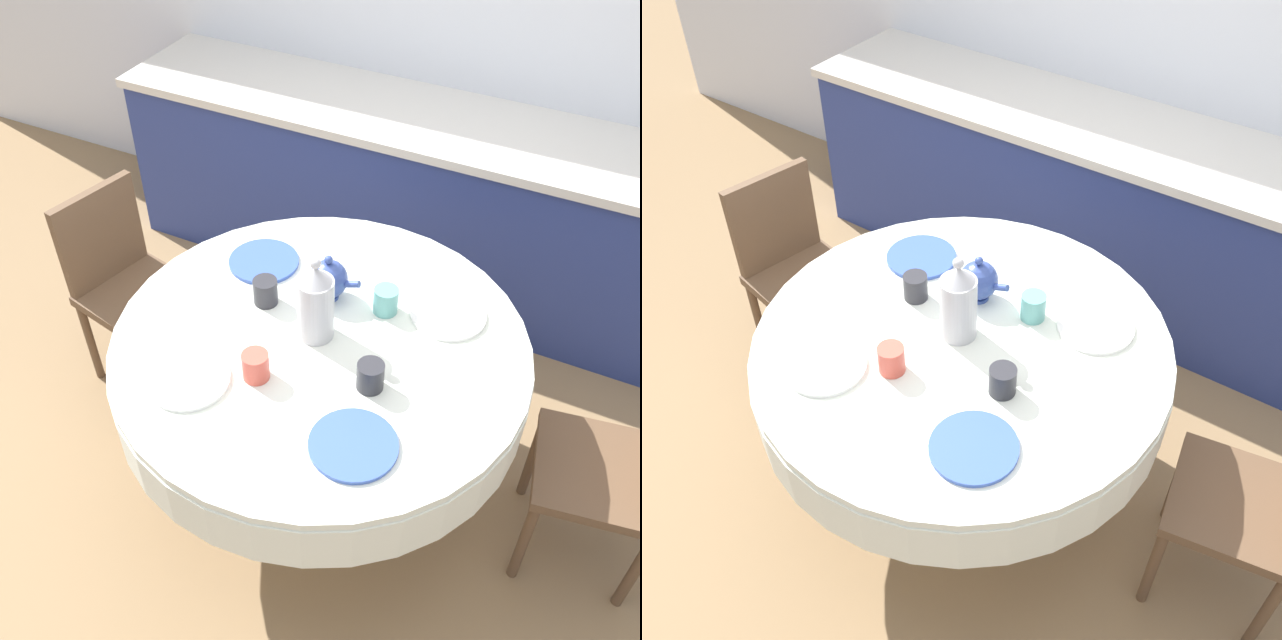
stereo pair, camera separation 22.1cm
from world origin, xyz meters
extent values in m
plane|color=#8E704C|center=(0.00, 0.00, 0.00)|extent=(12.00, 12.00, 0.00)
cube|color=silver|center=(0.00, 1.70, 1.30)|extent=(7.00, 0.05, 2.60)
cube|color=navy|center=(0.00, 1.36, 0.42)|extent=(3.20, 0.60, 0.84)
cube|color=beige|center=(0.00, 1.36, 0.86)|extent=(3.24, 0.64, 0.04)
cylinder|color=brown|center=(0.00, 0.00, 0.02)|extent=(0.44, 0.44, 0.04)
cylinder|color=brown|center=(0.00, 0.00, 0.30)|extent=(0.11, 0.11, 0.53)
cylinder|color=silver|center=(0.00, 0.00, 0.66)|extent=(1.35, 1.35, 0.18)
cylinder|color=silver|center=(0.00, 0.00, 0.76)|extent=(1.34, 1.34, 0.03)
cube|color=brown|center=(0.92, 0.16, 0.45)|extent=(0.46, 0.46, 0.04)
cylinder|color=brown|center=(0.78, -0.05, 0.21)|extent=(0.04, 0.04, 0.43)
cylinder|color=brown|center=(0.72, 0.30, 0.21)|extent=(0.04, 0.04, 0.43)
cylinder|color=brown|center=(1.13, 0.01, 0.21)|extent=(0.04, 0.04, 0.43)
cylinder|color=brown|center=(1.07, 0.36, 0.21)|extent=(0.04, 0.04, 0.43)
cube|color=brown|center=(-0.92, 0.19, 0.45)|extent=(0.47, 0.47, 0.04)
cube|color=brown|center=(-1.10, 0.23, 0.67)|extent=(0.11, 0.38, 0.41)
cylinder|color=brown|center=(-0.71, 0.33, 0.21)|extent=(0.04, 0.04, 0.43)
cylinder|color=brown|center=(-0.78, -0.02, 0.21)|extent=(0.04, 0.04, 0.43)
cylinder|color=brown|center=(-1.06, 0.40, 0.21)|extent=(0.04, 0.04, 0.43)
cylinder|color=brown|center=(-1.13, 0.05, 0.21)|extent=(0.04, 0.04, 0.43)
cylinder|color=white|center=(-0.27, -0.34, 0.79)|extent=(0.25, 0.25, 0.01)
cylinder|color=#CC4C3D|center=(-0.10, -0.23, 0.83)|extent=(0.08, 0.08, 0.09)
cylinder|color=#3856AD|center=(0.27, -0.34, 0.79)|extent=(0.25, 0.25, 0.01)
cylinder|color=#28282D|center=(0.22, -0.12, 0.83)|extent=(0.08, 0.08, 0.09)
cylinder|color=#3856AD|center=(-0.35, 0.25, 0.79)|extent=(0.25, 0.25, 0.01)
cylinder|color=#28282D|center=(-0.24, 0.07, 0.83)|extent=(0.08, 0.08, 0.09)
cylinder|color=white|center=(0.33, 0.28, 0.79)|extent=(0.25, 0.25, 0.01)
cylinder|color=#5BA39E|center=(0.13, 0.21, 0.83)|extent=(0.08, 0.08, 0.09)
cylinder|color=#B2B2B7|center=(-0.02, 0.01, 0.89)|extent=(0.12, 0.12, 0.22)
cone|color=#B2B2B7|center=(-0.02, 0.01, 1.02)|extent=(0.10, 0.10, 0.05)
sphere|color=#B2B2B7|center=(-0.02, 0.01, 1.07)|extent=(0.03, 0.03, 0.03)
cylinder|color=#33478E|center=(-0.07, 0.19, 0.79)|extent=(0.07, 0.07, 0.01)
sphere|color=#33478E|center=(-0.07, 0.19, 0.86)|extent=(0.13, 0.13, 0.13)
cylinder|color=#33478E|center=(0.01, 0.19, 0.86)|extent=(0.08, 0.02, 0.05)
sphere|color=#33478E|center=(-0.07, 0.19, 0.94)|extent=(0.03, 0.03, 0.03)
camera|label=1|loc=(0.72, -1.44, 2.37)|focal=40.00mm
camera|label=2|loc=(0.91, -1.33, 2.37)|focal=40.00mm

